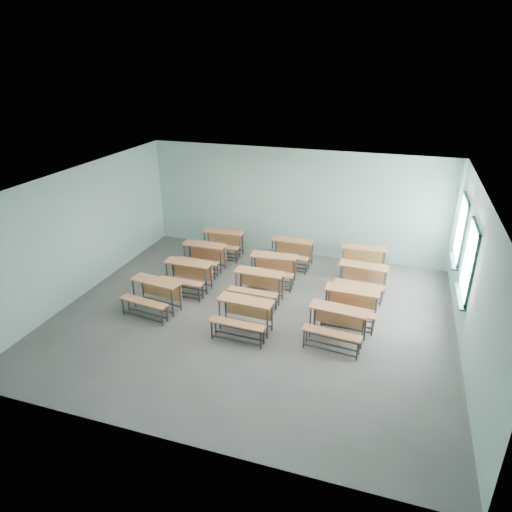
{
  "coord_description": "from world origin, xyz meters",
  "views": [
    {
      "loc": [
        2.89,
        -8.77,
        5.62
      ],
      "look_at": [
        -0.33,
        1.2,
        1.0
      ],
      "focal_mm": 32.0,
      "sensor_mm": 36.0,
      "label": 1
    }
  ],
  "objects_px": {
    "desk_unit_r2c1": "(273,265)",
    "desk_unit_r2c2": "(362,276)",
    "desk_unit_r1c2": "(351,301)",
    "desk_unit_r0c0": "(154,292)",
    "desk_unit_r0c2": "(337,321)",
    "desk_unit_r3c0": "(223,240)",
    "desk_unit_r1c0": "(187,273)",
    "desk_unit_r0c1": "(244,312)",
    "desk_unit_r1c1": "(258,283)",
    "desk_unit_r2c0": "(203,254)",
    "desk_unit_r3c2": "(363,257)",
    "desk_unit_r3c1": "(291,249)"
  },
  "relations": [
    {
      "from": "desk_unit_r2c0",
      "to": "desk_unit_r0c2",
      "type": "bearing_deg",
      "value": -28.82
    },
    {
      "from": "desk_unit_r0c0",
      "to": "desk_unit_r0c2",
      "type": "distance_m",
      "value": 4.32
    },
    {
      "from": "desk_unit_r3c2",
      "to": "desk_unit_r3c0",
      "type": "bearing_deg",
      "value": 174.25
    },
    {
      "from": "desk_unit_r2c0",
      "to": "desk_unit_r3c1",
      "type": "height_order",
      "value": "same"
    },
    {
      "from": "desk_unit_r0c0",
      "to": "desk_unit_r0c1",
      "type": "height_order",
      "value": "same"
    },
    {
      "from": "desk_unit_r0c1",
      "to": "desk_unit_r3c0",
      "type": "height_order",
      "value": "same"
    },
    {
      "from": "desk_unit_r1c1",
      "to": "desk_unit_r1c2",
      "type": "relative_size",
      "value": 0.99
    },
    {
      "from": "desk_unit_r0c2",
      "to": "desk_unit_r3c1",
      "type": "distance_m",
      "value": 3.94
    },
    {
      "from": "desk_unit_r0c0",
      "to": "desk_unit_r3c1",
      "type": "relative_size",
      "value": 1.05
    },
    {
      "from": "desk_unit_r0c0",
      "to": "desk_unit_r1c0",
      "type": "xyz_separation_m",
      "value": [
        0.29,
        1.19,
        0.0
      ]
    },
    {
      "from": "desk_unit_r0c1",
      "to": "desk_unit_r1c0",
      "type": "xyz_separation_m",
      "value": [
        -2.04,
        1.41,
        0.0
      ]
    },
    {
      "from": "desk_unit_r0c1",
      "to": "desk_unit_r2c0",
      "type": "distance_m",
      "value": 3.42
    },
    {
      "from": "desk_unit_r1c2",
      "to": "desk_unit_r2c1",
      "type": "relative_size",
      "value": 0.98
    },
    {
      "from": "desk_unit_r0c1",
      "to": "desk_unit_r1c0",
      "type": "height_order",
      "value": "same"
    },
    {
      "from": "desk_unit_r0c2",
      "to": "desk_unit_r3c0",
      "type": "bearing_deg",
      "value": 144.06
    },
    {
      "from": "desk_unit_r0c2",
      "to": "desk_unit_r2c1",
      "type": "xyz_separation_m",
      "value": [
        -2.04,
        2.25,
        0.0
      ]
    },
    {
      "from": "desk_unit_r0c2",
      "to": "desk_unit_r2c2",
      "type": "xyz_separation_m",
      "value": [
        0.29,
        2.36,
        0.0
      ]
    },
    {
      "from": "desk_unit_r1c1",
      "to": "desk_unit_r0c2",
      "type": "bearing_deg",
      "value": -27.92
    },
    {
      "from": "desk_unit_r0c2",
      "to": "desk_unit_r3c0",
      "type": "distance_m",
      "value": 5.34
    },
    {
      "from": "desk_unit_r1c0",
      "to": "desk_unit_r0c2",
      "type": "bearing_deg",
      "value": -14.99
    },
    {
      "from": "desk_unit_r2c1",
      "to": "desk_unit_r2c2",
      "type": "xyz_separation_m",
      "value": [
        2.33,
        0.11,
        0.0
      ]
    },
    {
      "from": "desk_unit_r1c1",
      "to": "desk_unit_r1c2",
      "type": "bearing_deg",
      "value": -4.81
    },
    {
      "from": "desk_unit_r1c0",
      "to": "desk_unit_r2c2",
      "type": "xyz_separation_m",
      "value": [
        4.31,
        1.21,
        0.0
      ]
    },
    {
      "from": "desk_unit_r1c0",
      "to": "desk_unit_r2c1",
      "type": "distance_m",
      "value": 2.27
    },
    {
      "from": "desk_unit_r2c1",
      "to": "desk_unit_r1c0",
      "type": "bearing_deg",
      "value": -155.24
    },
    {
      "from": "desk_unit_r0c2",
      "to": "desk_unit_r2c0",
      "type": "xyz_separation_m",
      "value": [
        -4.13,
        2.4,
        0.0
      ]
    },
    {
      "from": "desk_unit_r0c2",
      "to": "desk_unit_r2c0",
      "type": "bearing_deg",
      "value": 155.46
    },
    {
      "from": "desk_unit_r0c1",
      "to": "desk_unit_r0c2",
      "type": "distance_m",
      "value": 2.0
    },
    {
      "from": "desk_unit_r0c0",
      "to": "desk_unit_r2c1",
      "type": "bearing_deg",
      "value": 52.9
    },
    {
      "from": "desk_unit_r0c0",
      "to": "desk_unit_r2c2",
      "type": "xyz_separation_m",
      "value": [
        4.6,
        2.39,
        0.0
      ]
    },
    {
      "from": "desk_unit_r1c1",
      "to": "desk_unit_r2c2",
      "type": "bearing_deg",
      "value": 27.32
    },
    {
      "from": "desk_unit_r0c0",
      "to": "desk_unit_r2c2",
      "type": "bearing_deg",
      "value": 35.22
    },
    {
      "from": "desk_unit_r1c2",
      "to": "desk_unit_r3c0",
      "type": "height_order",
      "value": "same"
    },
    {
      "from": "desk_unit_r3c2",
      "to": "desk_unit_r2c2",
      "type": "bearing_deg",
      "value": -91.54
    },
    {
      "from": "desk_unit_r2c1",
      "to": "desk_unit_r3c0",
      "type": "bearing_deg",
      "value": 142.24
    },
    {
      "from": "desk_unit_r1c0",
      "to": "desk_unit_r3c1",
      "type": "relative_size",
      "value": 0.98
    },
    {
      "from": "desk_unit_r2c2",
      "to": "desk_unit_r3c2",
      "type": "xyz_separation_m",
      "value": [
        -0.09,
        1.2,
        0.0
      ]
    },
    {
      "from": "desk_unit_r1c2",
      "to": "desk_unit_r3c2",
      "type": "height_order",
      "value": "same"
    },
    {
      "from": "desk_unit_r0c1",
      "to": "desk_unit_r3c2",
      "type": "distance_m",
      "value": 4.39
    },
    {
      "from": "desk_unit_r1c1",
      "to": "desk_unit_r3c1",
      "type": "bearing_deg",
      "value": 84.3
    },
    {
      "from": "desk_unit_r0c0",
      "to": "desk_unit_r1c0",
      "type": "relative_size",
      "value": 1.07
    },
    {
      "from": "desk_unit_r0c0",
      "to": "desk_unit_r1c0",
      "type": "bearing_deg",
      "value": 83.94
    },
    {
      "from": "desk_unit_r0c1",
      "to": "desk_unit_r0c2",
      "type": "height_order",
      "value": "same"
    },
    {
      "from": "desk_unit_r0c1",
      "to": "desk_unit_r3c0",
      "type": "bearing_deg",
      "value": 120.24
    },
    {
      "from": "desk_unit_r0c0",
      "to": "desk_unit_r1c1",
      "type": "distance_m",
      "value": 2.51
    },
    {
      "from": "desk_unit_r1c2",
      "to": "desk_unit_r0c0",
      "type": "bearing_deg",
      "value": -165.82
    },
    {
      "from": "desk_unit_r1c1",
      "to": "desk_unit_r3c2",
      "type": "bearing_deg",
      "value": 47.01
    },
    {
      "from": "desk_unit_r0c2",
      "to": "desk_unit_r3c2",
      "type": "distance_m",
      "value": 3.56
    },
    {
      "from": "desk_unit_r1c0",
      "to": "desk_unit_r3c0",
      "type": "relative_size",
      "value": 0.97
    },
    {
      "from": "desk_unit_r0c2",
      "to": "desk_unit_r0c1",
      "type": "bearing_deg",
      "value": -166.89
    }
  ]
}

